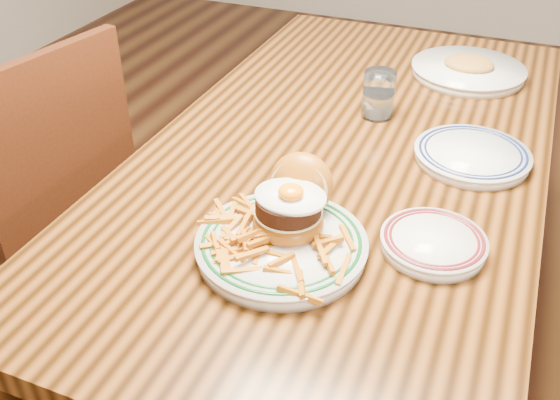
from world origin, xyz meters
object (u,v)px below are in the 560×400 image
at_px(main_plate, 285,229).
at_px(chair_left, 42,200).
at_px(table, 346,177).
at_px(side_plate, 433,242).

bearing_deg(main_plate, chair_left, 161.24).
bearing_deg(main_plate, table, 87.73).
relative_size(chair_left, side_plate, 5.05).
bearing_deg(chair_left, side_plate, 3.06).
bearing_deg(chair_left, main_plate, -5.59).
height_order(main_plate, side_plate, main_plate).
distance_m(chair_left, main_plate, 0.86).
height_order(table, chair_left, chair_left).
height_order(table, main_plate, main_plate).
bearing_deg(side_plate, chair_left, 166.29).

